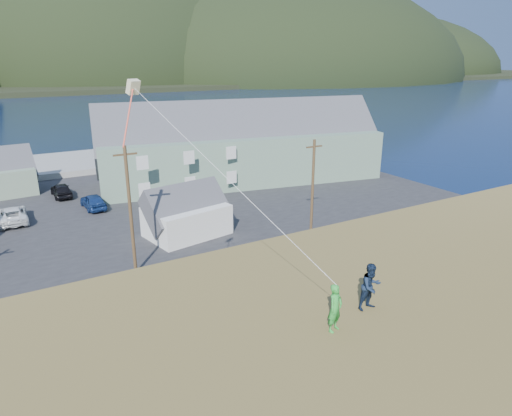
{
  "coord_description": "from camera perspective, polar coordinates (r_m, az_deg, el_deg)",
  "views": [
    {
      "loc": [
        -9.09,
        -28.76,
        15.06
      ],
      "look_at": [
        0.34,
        -12.52,
        8.8
      ],
      "focal_mm": 32.0,
      "sensor_mm": 36.0,
      "label": 1
    }
  ],
  "objects": [
    {
      "name": "shed_white",
      "position": [
        40.02,
        -8.69,
        -0.56
      ],
      "size": [
        7.79,
        5.87,
        5.62
      ],
      "rotation": [
        0.0,
        0.0,
        0.18
      ],
      "color": "white",
      "rests_on": "waterfront_lot"
    },
    {
      "name": "wharf",
      "position": [
        70.36,
        -27.0,
        4.43
      ],
      "size": [
        26.0,
        14.0,
        0.9
      ],
      "primitive_type": "cube",
      "color": "gray",
      "rests_on": "ground"
    },
    {
      "name": "kite_rig",
      "position": [
        18.28,
        -14.85,
        13.63
      ],
      "size": [
        2.16,
        4.69,
        10.68
      ],
      "color": "beige",
      "rests_on": "ground"
    },
    {
      "name": "ground",
      "position": [
        33.71,
        -11.38,
        -8.49
      ],
      "size": [
        900.0,
        900.0,
        0.0
      ],
      "primitive_type": "plane",
      "color": "#0A1638",
      "rests_on": "ground"
    },
    {
      "name": "kite_flyer_green",
      "position": [
        14.05,
        9.87,
        -12.22
      ],
      "size": [
        0.64,
        0.53,
        1.52
      ],
      "primitive_type": "imported",
      "rotation": [
        0.0,
        0.0,
        0.34
      ],
      "color": "green",
      "rests_on": "hillside"
    },
    {
      "name": "far_hills",
      "position": [
        311.63,
        -22.64,
        14.68
      ],
      "size": [
        760.0,
        265.0,
        143.0
      ],
      "color": "black",
      "rests_on": "ground"
    },
    {
      "name": "grass_strip",
      "position": [
        32.0,
        -10.18,
        -9.86
      ],
      "size": [
        110.0,
        8.0,
        0.1
      ],
      "primitive_type": "cube",
      "color": "#4C3D19",
      "rests_on": "ground"
    },
    {
      "name": "utility_poles",
      "position": [
        32.87,
        -15.54,
        -0.89
      ],
      "size": [
        31.0,
        0.24,
        9.33
      ],
      "color": "#47331E",
      "rests_on": "waterfront_lot"
    },
    {
      "name": "kite_flyer_navy",
      "position": [
        15.38,
        14.16,
        -9.52
      ],
      "size": [
        0.78,
        0.61,
        1.59
      ],
      "primitive_type": "imported",
      "rotation": [
        0.0,
        0.0,
        0.01
      ],
      "color": "#142138",
      "rests_on": "hillside"
    },
    {
      "name": "waterfront_lot",
      "position": [
        49.0,
        -17.96,
        -0.32
      ],
      "size": [
        72.0,
        36.0,
        0.12
      ],
      "primitive_type": "cube",
      "color": "#28282B",
      "rests_on": "ground"
    },
    {
      "name": "lodge",
      "position": [
        57.03,
        -1.8,
        7.95
      ],
      "size": [
        35.86,
        16.03,
        12.19
      ],
      "rotation": [
        0.0,
        0.0,
        -0.19
      ],
      "color": "slate",
      "rests_on": "waterfront_lot"
    }
  ]
}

